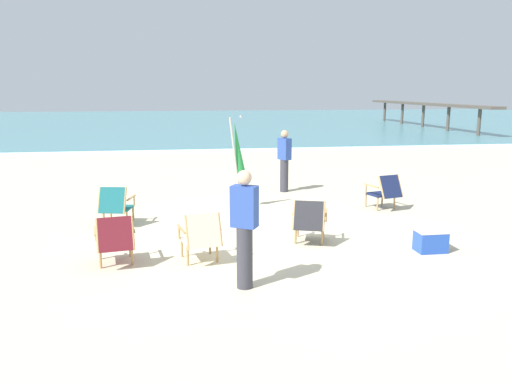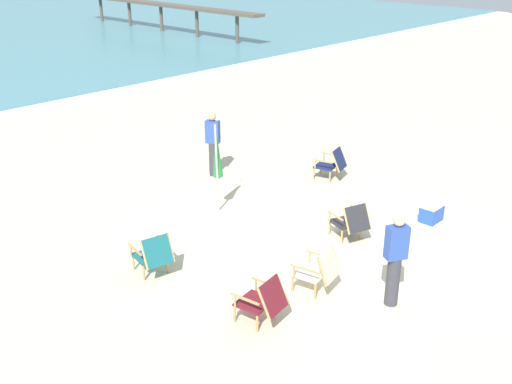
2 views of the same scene
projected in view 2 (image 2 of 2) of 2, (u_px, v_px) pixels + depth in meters
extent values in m
plane|color=beige|center=(309.00, 240.00, 11.90)|extent=(80.00, 80.00, 0.00)
cube|color=white|center=(7.00, 113.00, 20.23)|extent=(80.00, 1.10, 0.06)
cube|color=#196066|center=(150.00, 255.00, 10.68)|extent=(0.60, 0.57, 0.04)
cube|color=#196066|center=(158.00, 251.00, 10.33)|extent=(0.53, 0.34, 0.49)
cylinder|color=tan|center=(133.00, 262.00, 10.79)|extent=(0.04, 0.04, 0.32)
cylinder|color=tan|center=(157.00, 255.00, 11.03)|extent=(0.04, 0.04, 0.32)
cylinder|color=tan|center=(144.00, 272.00, 10.46)|extent=(0.04, 0.04, 0.32)
cylinder|color=tan|center=(168.00, 264.00, 10.71)|extent=(0.04, 0.04, 0.32)
cube|color=tan|center=(135.00, 249.00, 10.43)|extent=(0.14, 0.52, 0.02)
cylinder|color=tan|center=(131.00, 251.00, 10.62)|extent=(0.04, 0.04, 0.22)
cube|color=tan|center=(164.00, 241.00, 10.73)|extent=(0.14, 0.52, 0.02)
cylinder|color=tan|center=(159.00, 242.00, 10.91)|extent=(0.04, 0.04, 0.22)
cylinder|color=tan|center=(144.00, 256.00, 10.20)|extent=(0.09, 0.25, 0.49)
cylinder|color=tan|center=(171.00, 247.00, 10.46)|extent=(0.09, 0.25, 0.49)
cube|color=maroon|center=(254.00, 302.00, 9.32)|extent=(0.59, 0.56, 0.04)
cube|color=maroon|center=(273.00, 297.00, 9.04)|extent=(0.53, 0.33, 0.49)
cylinder|color=tan|center=(234.00, 313.00, 9.32)|extent=(0.04, 0.04, 0.32)
cylinder|color=tan|center=(252.00, 300.00, 9.67)|extent=(0.04, 0.04, 0.32)
cylinder|color=tan|center=(257.00, 323.00, 9.09)|extent=(0.04, 0.04, 0.32)
cylinder|color=tan|center=(274.00, 308.00, 9.45)|extent=(0.04, 0.04, 0.32)
cube|color=tan|center=(245.00, 299.00, 9.01)|extent=(0.12, 0.53, 0.02)
cylinder|color=tan|center=(235.00, 301.00, 9.15)|extent=(0.04, 0.04, 0.22)
cube|color=tan|center=(266.00, 283.00, 9.43)|extent=(0.12, 0.53, 0.02)
cylinder|color=tan|center=(256.00, 285.00, 9.58)|extent=(0.04, 0.04, 0.22)
cylinder|color=tan|center=(264.00, 304.00, 8.85)|extent=(0.08, 0.26, 0.49)
cylinder|color=tan|center=(282.00, 289.00, 9.24)|extent=(0.08, 0.26, 0.49)
cube|color=beige|center=(311.00, 273.00, 10.14)|extent=(0.60, 0.57, 0.04)
cube|color=beige|center=(329.00, 265.00, 9.88)|extent=(0.53, 0.31, 0.50)
cylinder|color=tan|center=(292.00, 283.00, 10.12)|extent=(0.04, 0.04, 0.32)
cylinder|color=tan|center=(305.00, 271.00, 10.49)|extent=(0.04, 0.04, 0.32)
cylinder|color=tan|center=(315.00, 291.00, 9.91)|extent=(0.04, 0.04, 0.32)
cylinder|color=tan|center=(328.00, 278.00, 10.28)|extent=(0.04, 0.04, 0.32)
cube|color=tan|center=(304.00, 269.00, 9.82)|extent=(0.14, 0.52, 0.02)
cylinder|color=tan|center=(294.00, 272.00, 9.96)|extent=(0.04, 0.04, 0.22)
cube|color=tan|center=(320.00, 255.00, 10.26)|extent=(0.14, 0.52, 0.02)
cylinder|color=tan|center=(310.00, 257.00, 10.39)|extent=(0.04, 0.04, 0.22)
cylinder|color=tan|center=(322.00, 272.00, 9.68)|extent=(0.08, 0.22, 0.50)
cylinder|color=tan|center=(335.00, 259.00, 10.08)|extent=(0.08, 0.22, 0.50)
cube|color=#28282D|center=(346.00, 222.00, 11.92)|extent=(0.65, 0.62, 0.04)
cube|color=#28282D|center=(357.00, 219.00, 11.54)|extent=(0.55, 0.41, 0.48)
cylinder|color=tan|center=(329.00, 227.00, 12.06)|extent=(0.04, 0.04, 0.32)
cylinder|color=tan|center=(348.00, 223.00, 12.26)|extent=(0.04, 0.04, 0.32)
cylinder|color=tan|center=(342.00, 236.00, 11.71)|extent=(0.04, 0.04, 0.32)
cylinder|color=tan|center=(361.00, 231.00, 11.91)|extent=(0.04, 0.04, 0.32)
cube|color=tan|center=(335.00, 215.00, 11.70)|extent=(0.20, 0.51, 0.02)
cylinder|color=tan|center=(330.00, 217.00, 11.89)|extent=(0.04, 0.04, 0.22)
cube|color=tan|center=(358.00, 210.00, 11.93)|extent=(0.20, 0.51, 0.02)
cylinder|color=tan|center=(352.00, 211.00, 12.13)|extent=(0.04, 0.04, 0.22)
cylinder|color=tan|center=(346.00, 221.00, 11.43)|extent=(0.12, 0.27, 0.48)
cylinder|color=tan|center=(368.00, 216.00, 11.64)|extent=(0.12, 0.27, 0.48)
cube|color=#19234C|center=(326.00, 166.00, 14.82)|extent=(0.63, 0.60, 0.04)
cube|color=#19234C|center=(339.00, 159.00, 14.58)|extent=(0.54, 0.37, 0.49)
cylinder|color=tan|center=(314.00, 173.00, 14.79)|extent=(0.04, 0.04, 0.32)
cylinder|color=tan|center=(321.00, 167.00, 15.17)|extent=(0.04, 0.04, 0.32)
cylinder|color=tan|center=(330.00, 176.00, 14.60)|extent=(0.04, 0.04, 0.32)
cylinder|color=tan|center=(337.00, 170.00, 14.98)|extent=(0.04, 0.04, 0.32)
cube|color=tan|center=(322.00, 161.00, 14.50)|extent=(0.18, 0.52, 0.02)
cylinder|color=tan|center=(315.00, 164.00, 14.63)|extent=(0.04, 0.04, 0.22)
cube|color=tan|center=(331.00, 154.00, 14.95)|extent=(0.18, 0.52, 0.02)
cylinder|color=tan|center=(324.00, 157.00, 15.08)|extent=(0.04, 0.04, 0.22)
cylinder|color=tan|center=(336.00, 162.00, 14.37)|extent=(0.11, 0.25, 0.49)
cylinder|color=tan|center=(343.00, 156.00, 14.78)|extent=(0.11, 0.25, 0.49)
cylinder|color=#B7B2A8|center=(217.00, 169.00, 12.62)|extent=(0.33, 0.30, 2.08)
cone|color=#23843D|center=(217.00, 152.00, 12.53)|extent=(0.45, 0.44, 1.18)
sphere|color=#B7B2A8|center=(217.00, 120.00, 12.37)|extent=(0.06, 0.06, 0.06)
cylinder|color=#383842|center=(213.00, 159.00, 14.96)|extent=(0.22, 0.22, 0.86)
cube|color=#2D4CA5|center=(213.00, 132.00, 14.68)|extent=(0.34, 0.39, 0.56)
sphere|color=tan|center=(212.00, 116.00, 14.52)|extent=(0.20, 0.20, 0.20)
cylinder|color=#383842|center=(393.00, 281.00, 9.68)|extent=(0.22, 0.22, 0.86)
cube|color=#2D4CA5|center=(397.00, 242.00, 9.40)|extent=(0.39, 0.34, 0.56)
sphere|color=beige|center=(399.00, 220.00, 9.25)|extent=(0.20, 0.20, 0.20)
cube|color=blue|center=(431.00, 214.00, 12.64)|extent=(0.48, 0.34, 0.34)
cube|color=white|center=(432.00, 205.00, 12.56)|extent=(0.49, 0.35, 0.06)
cube|color=brown|center=(160.00, 4.00, 36.51)|extent=(0.90, 16.66, 0.16)
cylinder|color=brown|center=(237.00, 29.00, 32.61)|extent=(0.20, 0.20, 1.69)
cylinder|color=brown|center=(197.00, 24.00, 34.73)|extent=(0.20, 0.20, 1.69)
cylinder|color=brown|center=(161.00, 19.00, 36.84)|extent=(0.20, 0.20, 1.69)
cylinder|color=brown|center=(130.00, 14.00, 38.96)|extent=(0.20, 0.20, 1.69)
cylinder|color=brown|center=(101.00, 10.00, 41.08)|extent=(0.20, 0.20, 1.69)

